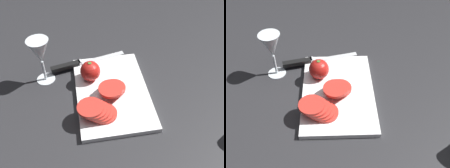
{
  "view_description": "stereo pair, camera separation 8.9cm",
  "coord_description": "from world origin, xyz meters",
  "views": [
    {
      "loc": [
        -0.55,
        0.11,
        0.67
      ],
      "look_at": [
        0.08,
        0.01,
        0.05
      ],
      "focal_mm": 42.0,
      "sensor_mm": 36.0,
      "label": 1
    },
    {
      "loc": [
        -0.56,
        0.03,
        0.67
      ],
      "look_at": [
        0.08,
        0.01,
        0.05
      ],
      "focal_mm": 42.0,
      "sensor_mm": 36.0,
      "label": 2
    }
  ],
  "objects": [
    {
      "name": "wine_glass",
      "position": [
        0.19,
        0.24,
        0.12
      ],
      "size": [
        0.08,
        0.08,
        0.17
      ],
      "color": "silver",
      "rests_on": "ground_plane"
    },
    {
      "name": "whole_tomato",
      "position": [
        0.15,
        0.07,
        0.05
      ],
      "size": [
        0.07,
        0.07,
        0.07
      ],
      "color": "red",
      "rests_on": "cutting_board"
    },
    {
      "name": "cutting_board",
      "position": [
        0.08,
        0.01,
        0.01
      ],
      "size": [
        0.38,
        0.25,
        0.02
      ],
      "color": "white",
      "rests_on": "ground_plane"
    },
    {
      "name": "tomato_slice_stack_near",
      "position": [
        0.06,
        0.01,
        0.04
      ],
      "size": [
        0.12,
        0.1,
        0.04
      ],
      "color": "red",
      "rests_on": "cutting_board"
    },
    {
      "name": "tomato_slice_stack_far",
      "position": [
        -0.03,
        0.07,
        0.04
      ],
      "size": [
        0.09,
        0.13,
        0.04
      ],
      "color": "red",
      "rests_on": "cutting_board"
    },
    {
      "name": "knife",
      "position": [
        0.23,
        0.13,
        0.02
      ],
      "size": [
        0.09,
        0.29,
        0.01
      ],
      "rotation": [
        0.0,
        0.0,
        4.94
      ],
      "color": "silver",
      "rests_on": "cutting_board"
    },
    {
      "name": "ground_plane",
      "position": [
        0.0,
        0.0,
        0.0
      ],
      "size": [
        3.0,
        3.0,
        0.0
      ],
      "primitive_type": "plane",
      "color": "#28282B"
    }
  ]
}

